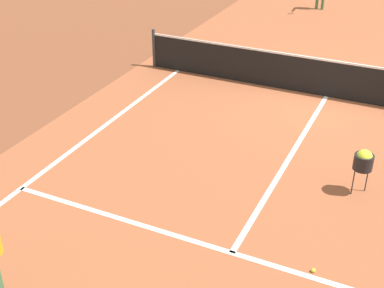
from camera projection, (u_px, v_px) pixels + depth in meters
The scene contains 8 objects.
ground_plane at pixel (326, 97), 13.14m from camera, with size 60.00×60.00×0.00m, color brown.
court_surface_inbounds at pixel (326, 97), 13.14m from camera, with size 10.62×24.40×0.00m, color #9E5433.
line_sideline_left at pixel (38, 176), 9.98m from camera, with size 0.10×11.89×0.01m, color white.
line_service_near at pixel (232, 253), 8.10m from camera, with size 8.22×0.10×0.01m, color white.
line_center_service at pixel (290, 156), 10.62m from camera, with size 0.10×6.40×0.01m, color white.
net at pixel (329, 78), 12.90m from camera, with size 9.81×0.09×1.07m.
ball_hopper at pixel (364, 160), 9.18m from camera, with size 0.34×0.34×0.87m.
tennis_ball_mid_court at pixel (313, 270), 7.73m from camera, with size 0.07×0.07×0.07m, color #CCE033.
Camera 1 is at (2.10, -12.30, 5.44)m, focal length 49.59 mm.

